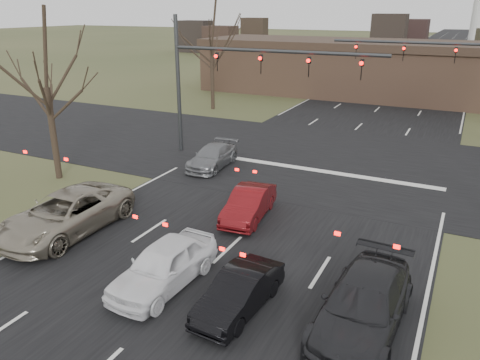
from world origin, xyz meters
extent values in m
plane|color=#3B4424|center=(0.00, 0.00, 0.00)|extent=(360.00, 360.00, 0.00)
cube|color=black|center=(0.00, 60.00, 0.01)|extent=(14.00, 300.00, 0.02)
cube|color=black|center=(0.00, 15.00, 0.01)|extent=(200.00, 14.00, 0.02)
cube|color=#835E47|center=(2.00, 38.00, 2.30)|extent=(42.00, 10.00, 4.60)
cube|color=#38281E|center=(2.00, 38.00, 4.95)|extent=(42.40, 10.40, 0.70)
cylinder|color=#383A3D|center=(-8.50, 13.00, 4.00)|extent=(0.24, 0.24, 8.00)
cylinder|color=#383A3D|center=(-2.50, 13.00, 6.20)|extent=(12.00, 0.18, 0.18)
imported|color=black|center=(-5.83, 13.00, 5.50)|extent=(0.16, 0.20, 1.00)
imported|color=black|center=(-3.17, 13.00, 5.50)|extent=(0.16, 0.20, 1.00)
imported|color=black|center=(-0.50, 13.00, 5.50)|extent=(0.16, 0.20, 1.00)
imported|color=black|center=(2.17, 13.00, 5.50)|extent=(0.16, 0.20, 1.00)
cylinder|color=#383A3D|center=(3.50, 23.00, 6.20)|extent=(11.00, 0.18, 0.18)
imported|color=black|center=(5.86, 23.00, 5.50)|extent=(0.16, 0.20, 1.00)
imported|color=black|center=(2.71, 23.00, 5.50)|extent=(0.16, 0.20, 1.00)
imported|color=black|center=(-0.43, 23.00, 5.50)|extent=(0.16, 0.20, 1.00)
cylinder|color=black|center=(-11.50, 6.00, 2.34)|extent=(0.32, 0.32, 4.68)
cylinder|color=black|center=(-13.00, 25.00, 2.61)|extent=(0.32, 0.32, 5.23)
imported|color=gray|center=(-6.33, 1.53, 0.80)|extent=(2.64, 5.73, 1.59)
imported|color=white|center=(-0.73, 0.09, 0.73)|extent=(1.90, 4.33, 1.45)
imported|color=black|center=(1.97, -0.02, 0.59)|extent=(1.48, 3.68, 1.19)
imported|color=black|center=(5.37, 0.74, 0.74)|extent=(2.27, 5.16, 1.47)
imported|color=slate|center=(-5.18, 11.06, 0.60)|extent=(1.94, 4.25, 1.20)
imported|color=maroon|center=(-0.50, 5.87, 0.64)|extent=(1.80, 4.01, 1.28)
camera|label=1|loc=(7.11, -10.39, 8.33)|focal=35.00mm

